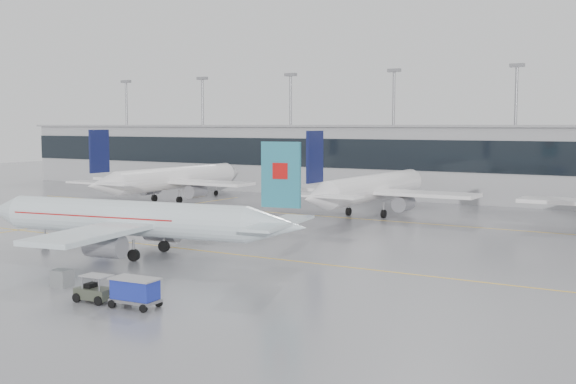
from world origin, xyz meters
The scene contains 14 objects.
ground centered at (0.00, 0.00, 0.00)m, with size 320.00×320.00×0.00m, color gray.
taxi_line_main centered at (0.00, 0.00, 0.01)m, with size 120.00×0.25×0.01m, color yellow.
taxi_line_north centered at (0.00, 30.00, 0.01)m, with size 120.00×0.25×0.01m, color yellow.
taxi_line_cross centered at (-30.00, 15.00, 0.01)m, with size 0.25×60.00×0.01m, color yellow.
terminal centered at (0.00, 62.00, 6.00)m, with size 180.00×15.00×12.00m, color #949498.
terminal_glass centered at (0.00, 54.45, 7.50)m, with size 180.00×0.20×5.00m, color black.
terminal_roof centered at (0.00, 62.00, 12.20)m, with size 182.00×16.00×0.40m, color gray.
light_masts centered at (0.00, 68.00, 13.34)m, with size 156.40×1.00×22.60m.
air_canada_jet centered at (-6.29, -5.18, 3.45)m, with size 35.24×28.13×10.94m.
parked_jet_b centered at (-35.00, 33.69, 3.71)m, with size 29.64×36.96×11.72m.
parked_jet_c centered at (0.00, 33.69, 3.71)m, with size 29.64×36.96×11.72m.
baggage_tug centered at (3.52, -20.33, 0.68)m, with size 4.00×1.83×1.92m.
baggage_cart centered at (7.11, -20.07, 1.20)m, with size 3.46×2.10×2.06m.
gse_unit centered at (-2.11, -18.24, 0.67)m, with size 1.33×1.24×1.33m, color slate.
Camera 1 is at (40.81, -55.99, 12.40)m, focal length 45.00 mm.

